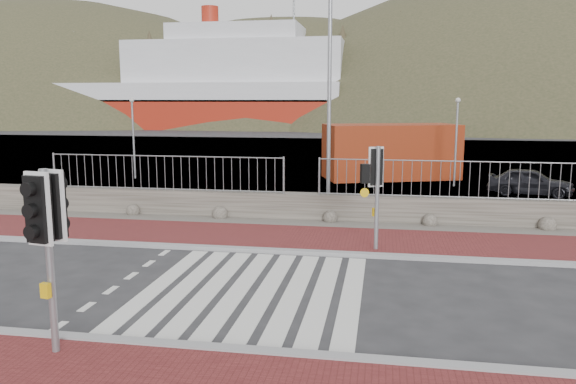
% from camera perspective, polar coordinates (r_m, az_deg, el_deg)
% --- Properties ---
extents(ground, '(220.00, 220.00, 0.00)m').
position_cam_1_polar(ground, '(12.20, -3.61, -9.95)').
color(ground, '#28282B').
rests_on(ground, ground).
extents(sidewalk_far, '(40.00, 3.00, 0.08)m').
position_cam_1_polar(sidewalk_far, '(16.41, 0.00, -4.71)').
color(sidewalk_far, maroon).
rests_on(sidewalk_far, ground).
extents(kerb_near, '(40.00, 0.25, 0.12)m').
position_cam_1_polar(kerb_near, '(9.50, -7.92, -15.51)').
color(kerb_near, gray).
rests_on(kerb_near, ground).
extents(kerb_far, '(40.00, 0.25, 0.12)m').
position_cam_1_polar(kerb_far, '(14.98, -0.97, -6.04)').
color(kerb_far, gray).
rests_on(kerb_far, ground).
extents(zebra_crossing, '(4.62, 5.60, 0.01)m').
position_cam_1_polar(zebra_crossing, '(12.19, -3.61, -9.93)').
color(zebra_crossing, silver).
rests_on(zebra_crossing, ground).
extents(gravel_strip, '(40.00, 1.50, 0.06)m').
position_cam_1_polar(gravel_strip, '(18.34, 1.06, -3.24)').
color(gravel_strip, '#59544C').
rests_on(gravel_strip, ground).
extents(stone_wall, '(40.00, 0.60, 0.90)m').
position_cam_1_polar(stone_wall, '(19.03, 1.42, -1.48)').
color(stone_wall, '#4B463E').
rests_on(stone_wall, ground).
extents(railing, '(18.07, 0.07, 1.22)m').
position_cam_1_polar(railing, '(18.67, 1.37, 2.56)').
color(railing, gray).
rests_on(railing, stone_wall).
extents(quay, '(120.00, 40.00, 0.50)m').
position_cam_1_polar(quay, '(39.39, 5.75, 3.45)').
color(quay, '#4C4C4F').
rests_on(quay, ground).
extents(water, '(220.00, 50.00, 0.05)m').
position_cam_1_polar(water, '(74.25, 7.65, 6.17)').
color(water, '#3F4C54').
rests_on(water, ground).
extents(ferry, '(50.00, 16.00, 20.00)m').
position_cam_1_polar(ferry, '(83.69, -9.53, 10.15)').
color(ferry, maroon).
rests_on(ferry, ground).
extents(hills_backdrop, '(254.00, 90.00, 100.00)m').
position_cam_1_polar(hills_backdrop, '(102.81, 11.67, -6.11)').
color(hills_backdrop, '#31341F').
rests_on(hills_backdrop, ground).
extents(traffic_signal_near, '(0.47, 0.33, 3.00)m').
position_cam_1_polar(traffic_signal_near, '(9.36, -23.27, -2.92)').
color(traffic_signal_near, gray).
rests_on(traffic_signal_near, ground).
extents(traffic_signal_far, '(0.69, 0.45, 2.83)m').
position_cam_1_polar(traffic_signal_far, '(14.90, 8.95, 1.61)').
color(traffic_signal_far, gray).
rests_on(traffic_signal_far, ground).
extents(streetlight, '(1.66, 0.34, 7.84)m').
position_cam_1_polar(streetlight, '(19.36, 4.62, 10.46)').
color(streetlight, gray).
rests_on(streetlight, ground).
extents(shipping_container, '(7.22, 4.81, 2.78)m').
position_cam_1_polar(shipping_container, '(29.47, 10.40, 4.07)').
color(shipping_container, maroon).
rests_on(shipping_container, ground).
extents(car_a, '(3.66, 2.20, 1.16)m').
position_cam_1_polar(car_a, '(25.98, 23.39, 0.97)').
color(car_a, black).
rests_on(car_a, ground).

